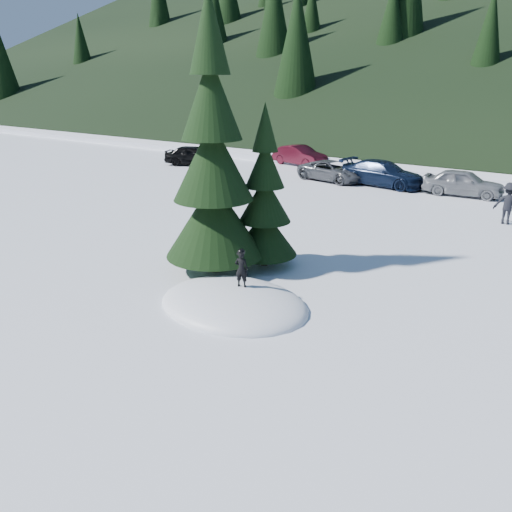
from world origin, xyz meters
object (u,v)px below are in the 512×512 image
Objects in this scene: car_1 at (300,155)px; car_3 at (383,173)px; spruce_tall at (213,171)px; spruce_short at (265,205)px; adult_2 at (508,203)px; car_4 at (463,183)px; child_skier at (241,269)px; car_2 at (332,171)px; car_0 at (194,155)px.

car_3 is (8.02, -3.68, 0.02)m from car_1.
car_3 is at bearing 93.88° from spruce_tall.
spruce_tall is 1.68× the size of car_3.
spruce_short reaches higher than car_3.
spruce_tall is at bearing -125.54° from spruce_short.
spruce_short is 12.00m from adult_2.
car_4 is (3.51, 16.71, -2.60)m from spruce_tall.
child_skier reaches higher than car_3.
car_2 is at bearing 104.77° from spruce_tall.
spruce_tall is at bearing -145.05° from car_1.
car_0 is 0.85× the size of car_3.
adult_2 is at bearing 61.92° from spruce_short.
spruce_short is at bearing -141.09° from car_1.
spruce_short is 1.05× the size of car_3.
car_4 is (1.27, 18.19, -0.29)m from child_skier.
car_1 is (6.31, 4.66, -0.01)m from car_0.
car_0 is at bearing -12.32° from adult_2.
adult_2 is at bearing -107.39° from car_1.
car_0 is (-15.47, 15.71, -2.58)m from spruce_tall.
car_1 is at bearing -75.84° from car_0.
car_2 is 1.07× the size of car_4.
car_1 is at bearing 59.56° from car_2.
adult_2 reaches higher than car_0.
car_0 reaches higher than car_4.
adult_2 is at bearing -116.33° from car_3.
car_0 is 19.00m from car_4.
car_0 is 7.85m from car_1.
adult_2 is 11.78m from car_2.
spruce_short is at bearing -153.28° from car_0.
car_3 is at bearing -74.08° from car_2.
car_3 reaches higher than car_4.
spruce_tall is 17.10m from car_2.
child_skier reaches higher than car_2.
spruce_short is at bearing 54.46° from spruce_tall.
car_3 is at bearing -34.16° from adult_2.
car_2 is 3.20m from car_3.
car_2 is at bearing 101.75° from car_3.
spruce_short reaches higher than child_skier.
car_4 is (12.66, -3.66, -0.01)m from car_1.
car_0 reaches higher than car_2.
adult_2 reaches higher than car_2.
adult_2 is at bearing -121.98° from car_0.
child_skier reaches higher than car_0.
car_3 is (14.33, 0.98, 0.01)m from car_0.
car_0 is 1.03× the size of car_4.
car_4 is at bearing -109.27° from car_0.
car_0 reaches higher than car_1.
car_3 reaches higher than car_0.
car_1 is 0.86× the size of car_3.
spruce_short reaches higher than car_4.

